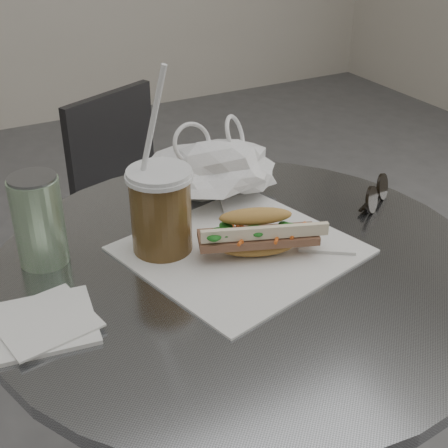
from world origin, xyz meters
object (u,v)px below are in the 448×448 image
banh_mi (257,233)px  iced_coffee (161,210)px  cafe_table (239,394)px  chair_far (155,241)px  sunglasses (375,195)px  drink_can (39,220)px

banh_mi → iced_coffee: 0.15m
cafe_table → chair_far: size_ratio=1.03×
chair_far → iced_coffee: size_ratio=2.52×
sunglasses → drink_can: size_ratio=0.72×
drink_can → cafe_table: bearing=-28.6°
iced_coffee → drink_can: size_ratio=2.08×
banh_mi → sunglasses: banh_mi is taller
iced_coffee → drink_can: bearing=161.8°
cafe_table → sunglasses: size_ratio=7.55×
sunglasses → drink_can: drink_can is taller
cafe_table → drink_can: size_ratio=5.40×
cafe_table → chair_far: cafe_table is taller
cafe_table → sunglasses: sunglasses is taller
chair_far → iced_coffee: 0.86m
sunglasses → drink_can: bearing=139.2°
sunglasses → banh_mi: bearing=158.0°
drink_can → banh_mi: bearing=-25.4°
iced_coffee → cafe_table: bearing=-43.6°
iced_coffee → banh_mi: bearing=-34.2°
cafe_table → sunglasses: bearing=9.3°
cafe_table → banh_mi: 0.31m
cafe_table → drink_can: (-0.26, 0.14, 0.34)m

